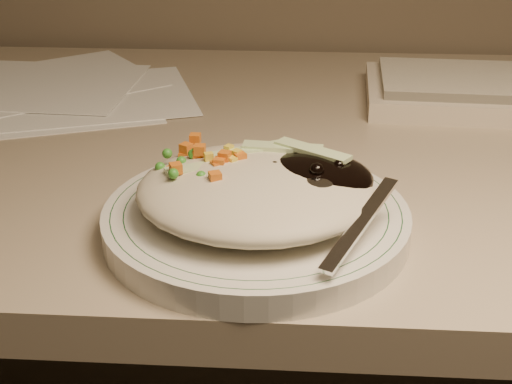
{
  "coord_description": "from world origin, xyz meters",
  "views": [
    {
      "loc": [
        -0.05,
        0.64,
        1.03
      ],
      "look_at": [
        -0.08,
        1.15,
        0.78
      ],
      "focal_mm": 50.0,
      "sensor_mm": 36.0,
      "label": 1
    }
  ],
  "objects": [
    {
      "name": "papers",
      "position": [
        -0.38,
        1.5,
        0.74
      ],
      "size": [
        0.42,
        0.41,
        0.0
      ],
      "color": "white",
      "rests_on": "desk"
    },
    {
      "name": "plate",
      "position": [
        -0.08,
        1.15,
        0.75
      ],
      "size": [
        0.25,
        0.25,
        0.02
      ],
      "primitive_type": "cylinder",
      "color": "silver",
      "rests_on": "desk"
    },
    {
      "name": "plate_rim",
      "position": [
        -0.08,
        1.15,
        0.76
      ],
      "size": [
        0.24,
        0.24,
        0.0
      ],
      "color": "#144723",
      "rests_on": "plate"
    },
    {
      "name": "desk",
      "position": [
        0.0,
        1.38,
        0.54
      ],
      "size": [
        1.4,
        0.7,
        0.74
      ],
      "color": "gray",
      "rests_on": "ground"
    },
    {
      "name": "meal",
      "position": [
        -0.07,
        1.15,
        0.78
      ],
      "size": [
        0.21,
        0.19,
        0.05
      ],
      "color": "#C1B79D",
      "rests_on": "plate"
    }
  ]
}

